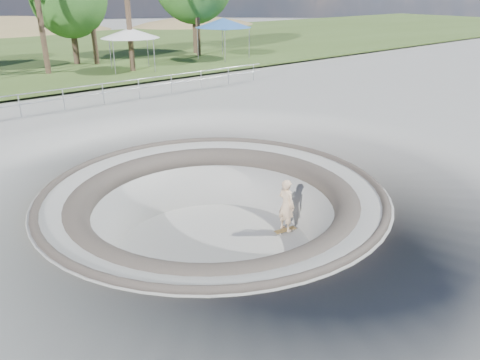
# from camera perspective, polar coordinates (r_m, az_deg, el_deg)

# --- Properties ---
(ground) EXTENTS (180.00, 180.00, 0.00)m
(ground) POSITION_cam_1_polar(r_m,az_deg,el_deg) (14.01, -3.26, -1.27)
(ground) COLOR #989793
(ground) RESTS_ON ground
(skate_bowl) EXTENTS (14.00, 14.00, 4.10)m
(skate_bowl) POSITION_cam_1_polar(r_m,az_deg,el_deg) (14.84, -3.11, -7.75)
(skate_bowl) COLOR #989793
(skate_bowl) RESTS_ON ground
(safety_railing) EXTENTS (25.00, 0.06, 1.03)m
(safety_railing) POSITION_cam_1_polar(r_m,az_deg,el_deg) (24.13, -20.71, 9.21)
(safety_railing) COLOR #979A9F
(safety_railing) RESTS_ON ground
(skateboard) EXTENTS (0.79, 0.35, 0.08)m
(skateboard) POSITION_cam_1_polar(r_m,az_deg,el_deg) (15.68, 5.55, -6.09)
(skateboard) COLOR olive
(skateboard) RESTS_ON ground
(skater) EXTENTS (0.43, 0.65, 1.78)m
(skater) POSITION_cam_1_polar(r_m,az_deg,el_deg) (15.27, 5.67, -3.09)
(skater) COLOR beige
(skater) RESTS_ON skateboard
(canopy_white) EXTENTS (5.26, 5.26, 2.82)m
(canopy_white) POSITION_cam_1_polar(r_m,az_deg,el_deg) (33.99, -13.27, 17.03)
(canopy_white) COLOR #979A9F
(canopy_white) RESTS_ON ground
(canopy_blue) EXTENTS (6.10, 6.10, 3.13)m
(canopy_blue) POSITION_cam_1_polar(r_m,az_deg,el_deg) (38.96, -2.05, 18.59)
(canopy_blue) COLOR #979A9F
(canopy_blue) RESTS_ON ground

